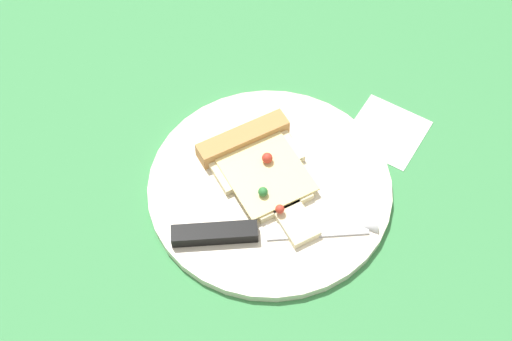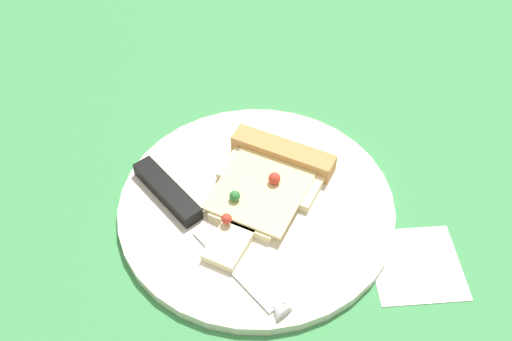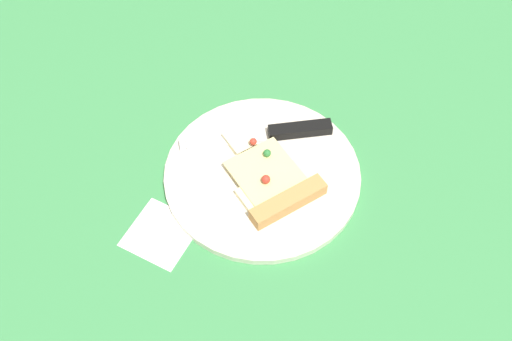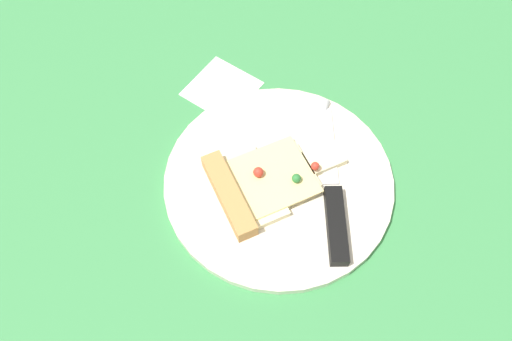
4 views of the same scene
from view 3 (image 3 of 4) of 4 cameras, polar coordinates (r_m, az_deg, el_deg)
The scene contains 4 objects.
ground_plane at distance 93.68cm, azimuth 3.01°, elevation -3.32°, with size 157.92×157.92×3.00cm.
plate at distance 94.21cm, azimuth 0.58°, elevation -0.38°, with size 29.81×29.81×1.19cm, color silver.
pizza_slice at distance 91.86cm, azimuth 1.46°, elevation -1.00°, with size 15.48×18.96×2.63cm.
knife at distance 97.44cm, azimuth 1.42°, elevation 3.41°, with size 15.72×20.71×2.45cm.
Camera 3 is at (-45.83, -18.50, 78.08)cm, focal length 43.53 mm.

